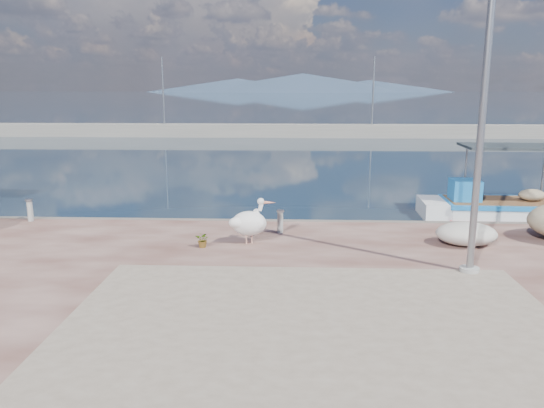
{
  "coord_description": "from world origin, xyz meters",
  "views": [
    {
      "loc": [
        0.65,
        -11.34,
        4.63
      ],
      "look_at": [
        0.0,
        3.8,
        1.3
      ],
      "focal_mm": 35.0,
      "sensor_mm": 36.0,
      "label": 1
    }
  ],
  "objects_px": {
    "lamp_post": "(481,127)",
    "bollard_near": "(280,220)",
    "pelican": "(250,223)",
    "boat_right": "(506,211)"
  },
  "relations": [
    {
      "from": "boat_right",
      "to": "lamp_post",
      "type": "bearing_deg",
      "value": -114.58
    },
    {
      "from": "boat_right",
      "to": "pelican",
      "type": "distance_m",
      "value": 10.44
    },
    {
      "from": "boat_right",
      "to": "lamp_post",
      "type": "distance_m",
      "value": 8.97
    },
    {
      "from": "pelican",
      "to": "bollard_near",
      "type": "bearing_deg",
      "value": 32.86
    },
    {
      "from": "bollard_near",
      "to": "pelican",
      "type": "bearing_deg",
      "value": -125.04
    },
    {
      "from": "pelican",
      "to": "bollard_near",
      "type": "height_order",
      "value": "pelican"
    },
    {
      "from": "lamp_post",
      "to": "bollard_near",
      "type": "distance_m",
      "value": 6.18
    },
    {
      "from": "boat_right",
      "to": "pelican",
      "type": "height_order",
      "value": "boat_right"
    },
    {
      "from": "boat_right",
      "to": "lamp_post",
      "type": "relative_size",
      "value": 0.93
    },
    {
      "from": "lamp_post",
      "to": "bollard_near",
      "type": "relative_size",
      "value": 10.35
    }
  ]
}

